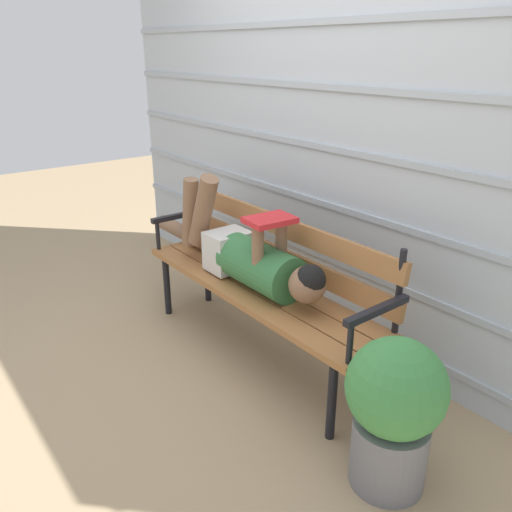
# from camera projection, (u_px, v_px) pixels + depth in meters

# --- Properties ---
(ground_plane) EXTENTS (12.00, 12.00, 0.00)m
(ground_plane) POSITION_uv_depth(u_px,v_px,m) (233.00, 363.00, 2.98)
(ground_plane) COLOR tan
(house_siding) EXTENTS (4.53, 0.08, 2.33)m
(house_siding) POSITION_uv_depth(u_px,v_px,m) (333.00, 148.00, 2.96)
(house_siding) COLOR #B2BCC6
(house_siding) RESTS_ON ground
(park_bench) EXTENTS (1.76, 0.43, 0.87)m
(park_bench) POSITION_uv_depth(u_px,v_px,m) (265.00, 275.00, 2.93)
(park_bench) COLOR #9E6638
(park_bench) RESTS_ON ground
(reclining_person) EXTENTS (1.72, 0.26, 0.58)m
(reclining_person) POSITION_uv_depth(u_px,v_px,m) (245.00, 254.00, 2.92)
(reclining_person) COLOR #33703D
(potted_plant) EXTENTS (0.40, 0.40, 0.67)m
(potted_plant) POSITION_uv_depth(u_px,v_px,m) (394.00, 408.00, 2.03)
(potted_plant) COLOR slate
(potted_plant) RESTS_ON ground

